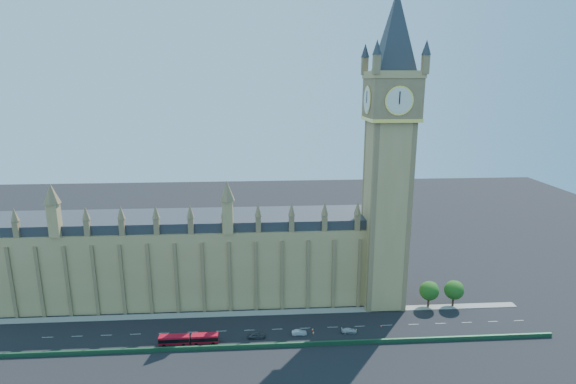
{
  "coord_description": "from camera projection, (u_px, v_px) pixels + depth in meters",
  "views": [
    {
      "loc": [
        -0.64,
        -115.64,
        68.89
      ],
      "look_at": [
        7.73,
        10.0,
        38.06
      ],
      "focal_mm": 28.0,
      "sensor_mm": 36.0,
      "label": 1
    }
  ],
  "objects": [
    {
      "name": "cone_d",
      "position": [
        381.0,
        326.0,
        129.67
      ],
      "size": [
        0.53,
        0.53,
        0.66
      ],
      "rotation": [
        0.0,
        0.0,
        -0.33
      ],
      "color": "black",
      "rests_on": "ground"
    },
    {
      "name": "car_silver",
      "position": [
        299.0,
        333.0,
        125.73
      ],
      "size": [
        4.19,
        1.51,
        1.38
      ],
      "primitive_type": "imported",
      "rotation": [
        0.0,
        0.0,
        1.56
      ],
      "color": "#B9BAC2",
      "rests_on": "ground"
    },
    {
      "name": "bridge_parapet",
      "position": [
        264.0,
        346.0,
        119.63
      ],
      "size": [
        160.0,
        0.6,
        1.2
      ],
      "primitive_type": "cube",
      "color": "#1E4C2D",
      "rests_on": "ground"
    },
    {
      "name": "tree_east_near",
      "position": [
        430.0,
        290.0,
        140.3
      ],
      "size": [
        6.0,
        6.0,
        8.5
      ],
      "color": "#382619",
      "rests_on": "ground"
    },
    {
      "name": "cone_b",
      "position": [
        313.0,
        333.0,
        126.25
      ],
      "size": [
        0.57,
        0.57,
        0.7
      ],
      "rotation": [
        0.0,
        0.0,
        0.36
      ],
      "color": "black",
      "rests_on": "ground"
    },
    {
      "name": "kerb_north",
      "position": [
        263.0,
        313.0,
        137.68
      ],
      "size": [
        160.0,
        3.0,
        0.16
      ],
      "primitive_type": "cube",
      "color": "gray",
      "rests_on": "ground"
    },
    {
      "name": "red_bus",
      "position": [
        189.0,
        339.0,
        121.1
      ],
      "size": [
        15.84,
        2.62,
        2.69
      ],
      "rotation": [
        0.0,
        0.0,
        0.01
      ],
      "color": "#B30B1E",
      "rests_on": "ground"
    },
    {
      "name": "ground",
      "position": [
        263.0,
        330.0,
        128.5
      ],
      "size": [
        400.0,
        400.0,
        0.0
      ],
      "primitive_type": "plane",
      "color": "black",
      "rests_on": "ground"
    },
    {
      "name": "palace_westminster",
      "position": [
        185.0,
        257.0,
        144.91
      ],
      "size": [
        120.0,
        20.0,
        28.0
      ],
      "color": "tan",
      "rests_on": "ground"
    },
    {
      "name": "cone_c",
      "position": [
        313.0,
        330.0,
        127.88
      ],
      "size": [
        0.51,
        0.51,
        0.67
      ],
      "rotation": [
        0.0,
        0.0,
        0.24
      ],
      "color": "black",
      "rests_on": "ground"
    },
    {
      "name": "car_grey",
      "position": [
        256.0,
        335.0,
        124.16
      ],
      "size": [
        4.71,
        1.96,
        1.59
      ],
      "primitive_type": "imported",
      "rotation": [
        0.0,
        0.0,
        1.55
      ],
      "color": "#414449",
      "rests_on": "ground"
    },
    {
      "name": "tree_east_far",
      "position": [
        455.0,
        289.0,
        140.81
      ],
      "size": [
        6.0,
        6.0,
        8.5
      ],
      "color": "#382619",
      "rests_on": "ground"
    },
    {
      "name": "cone_a",
      "position": [
        356.0,
        330.0,
        127.79
      ],
      "size": [
        0.54,
        0.54,
        0.69
      ],
      "rotation": [
        0.0,
        0.0,
        0.3
      ],
      "color": "black",
      "rests_on": "ground"
    },
    {
      "name": "elizabeth_tower",
      "position": [
        390.0,
        133.0,
        131.54
      ],
      "size": [
        20.59,
        20.59,
        105.0
      ],
      "color": "tan",
      "rests_on": "ground"
    },
    {
      "name": "car_white",
      "position": [
        349.0,
        331.0,
        126.84
      ],
      "size": [
        4.37,
        1.96,
        1.24
      ],
      "primitive_type": "imported",
      "rotation": [
        0.0,
        0.0,
        1.52
      ],
      "color": "silver",
      "rests_on": "ground"
    }
  ]
}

